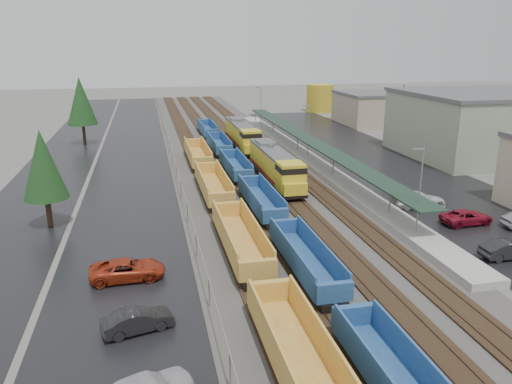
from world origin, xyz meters
TOP-DOWN VIEW (x-y plane):
  - ballast_strip at (0.00, 60.00)m, footprint 20.00×160.00m
  - trackbed at (-0.00, 60.00)m, footprint 14.60×160.00m
  - west_parking_lot at (-15.00, 60.00)m, footprint 10.00×160.00m
  - west_road at (-25.00, 60.00)m, footprint 9.00×160.00m
  - east_commuter_lot at (19.00, 50.00)m, footprint 16.00×100.00m
  - station_platform at (9.50, 50.01)m, footprint 3.00×80.00m
  - chainlink_fence at (-9.50, 58.44)m, footprint 0.08×160.04m
  - industrial_buildings at (37.76, 45.85)m, footprint 32.52×75.30m
  - distant_hills at (44.79, 210.68)m, footprint 301.00×140.00m
  - tree_west_near at (-22.00, 30.00)m, footprint 3.96×3.96m
  - tree_west_far at (-23.00, 70.00)m, footprint 4.84×4.84m
  - tree_east at (28.00, 58.00)m, footprint 4.40×4.40m
  - locomotive_lead at (2.00, 39.54)m, footprint 2.76×18.20m
  - locomotive_trail at (2.00, 60.54)m, footprint 2.76×18.20m
  - well_string_yellow at (-6.00, 19.99)m, footprint 2.71×78.16m
  - well_string_blue at (-2.00, 30.06)m, footprint 2.46×99.78m
  - storage_tank at (28.99, 100.41)m, footprint 6.54×6.54m
  - parked_car_west_b at (-13.94, 10.21)m, footprint 2.46×4.40m
  - parked_car_west_c at (-14.70, 17.27)m, footprint 2.62×5.37m
  - parked_car_east_a at (14.42, 14.56)m, footprint 1.59×4.51m
  - parked_car_east_b at (15.91, 22.13)m, footprint 2.50×5.01m
  - parked_car_east_c at (14.10, 27.68)m, footprint 2.61×5.72m

SIDE VIEW (x-z plane):
  - distant_hills at x=44.79m, z-range -12.60..12.60m
  - west_parking_lot at x=-15.00m, z-range 0.00..0.02m
  - west_road at x=-25.00m, z-range 0.00..0.02m
  - east_commuter_lot at x=19.00m, z-range 0.00..0.02m
  - ballast_strip at x=0.00m, z-range 0.00..0.08m
  - trackbed at x=0.00m, z-range 0.05..0.27m
  - parked_car_east_b at x=15.91m, z-range 0.00..1.36m
  - parked_car_west_b at x=-13.94m, z-range 0.00..1.37m
  - station_platform at x=9.50m, z-range -3.27..4.73m
  - parked_car_west_c at x=-14.70m, z-range 0.00..1.47m
  - parked_car_east_a at x=14.42m, z-range 0.00..1.49m
  - parked_car_east_c at x=14.10m, z-range 0.00..1.62m
  - well_string_blue at x=-2.00m, z-range 0.01..2.19m
  - well_string_yellow at x=-6.00m, z-range -0.01..2.39m
  - chainlink_fence at x=-9.50m, z-range 0.60..2.62m
  - locomotive_lead at x=2.00m, z-range 0.16..4.28m
  - locomotive_trail at x=2.00m, z-range 0.16..4.28m
  - storage_tank at x=28.99m, z-range 0.00..6.54m
  - industrial_buildings at x=37.76m, z-range -0.50..9.00m
  - tree_west_near at x=-22.00m, z-range 1.32..10.32m
  - tree_east at x=28.00m, z-range 1.47..11.47m
  - tree_west_far at x=-23.00m, z-range 1.62..12.62m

